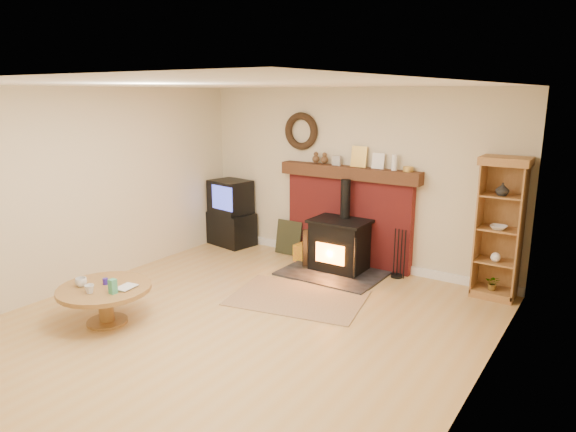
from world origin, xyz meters
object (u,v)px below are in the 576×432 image
Objects in this scene: wood_stove at (339,246)px; tv_unit at (231,214)px; curio_cabinet at (500,228)px; coffee_table at (104,294)px.

tv_unit is at bearing 174.92° from wood_stove.
wood_stove is 0.79× the size of curio_cabinet.
wood_stove is at bearing 65.78° from coffee_table.
wood_stove is at bearing -5.08° from tv_unit.
tv_unit is 4.28m from curio_cabinet.
curio_cabinet is at bearing 7.52° from wood_stove.
tv_unit is 3.28m from coffee_table.
tv_unit is 0.62× the size of curio_cabinet.
curio_cabinet reaches higher than wood_stove.
curio_cabinet is (2.09, 0.28, 0.52)m from wood_stove.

